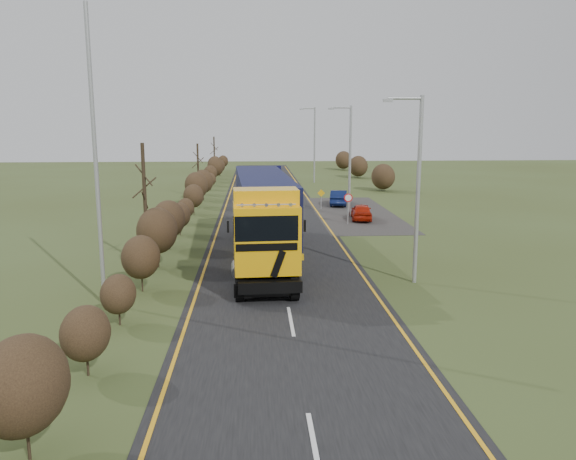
# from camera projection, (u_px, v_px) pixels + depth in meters

# --- Properties ---
(ground) EXTENTS (160.00, 160.00, 0.00)m
(ground) POSITION_uv_depth(u_px,v_px,m) (285.00, 289.00, 23.95)
(ground) COLOR #3A441D
(ground) RESTS_ON ground
(road) EXTENTS (8.00, 120.00, 0.02)m
(road) POSITION_uv_depth(u_px,v_px,m) (276.00, 240.00, 33.76)
(road) COLOR black
(road) RESTS_ON ground
(layby) EXTENTS (6.00, 18.00, 0.02)m
(layby) POSITION_uv_depth(u_px,v_px,m) (354.00, 213.00, 43.94)
(layby) COLOR #2C2927
(layby) RESTS_ON ground
(lane_markings) EXTENTS (7.52, 116.00, 0.01)m
(lane_markings) POSITION_uv_depth(u_px,v_px,m) (276.00, 241.00, 33.45)
(lane_markings) COLOR gold
(lane_markings) RESTS_ON road
(hedgerow) EXTENTS (2.24, 102.04, 6.05)m
(hedgerow) POSITION_uv_depth(u_px,v_px,m) (169.00, 221.00, 31.03)
(hedgerow) COLOR black
(hedgerow) RESTS_ON ground
(lorry) EXTENTS (3.29, 15.77, 4.36)m
(lorry) POSITION_uv_depth(u_px,v_px,m) (263.00, 212.00, 28.87)
(lorry) COLOR black
(lorry) RESTS_ON ground
(car_red_hatchback) EXTENTS (1.85, 3.67, 1.20)m
(car_red_hatchback) POSITION_uv_depth(u_px,v_px,m) (361.00, 212.00, 40.73)
(car_red_hatchback) COLOR #AD1B08
(car_red_hatchback) RESTS_ON ground
(car_blue_sedan) EXTENTS (2.04, 4.08, 1.28)m
(car_blue_sedan) POSITION_uv_depth(u_px,v_px,m) (339.00, 198.00, 48.02)
(car_blue_sedan) COLOR #0B153E
(car_blue_sedan) RESTS_ON ground
(streetlight_near) EXTENTS (1.74, 0.18, 8.12)m
(streetlight_near) POSITION_uv_depth(u_px,v_px,m) (416.00, 183.00, 24.10)
(streetlight_near) COLOR #9C9EA1
(streetlight_near) RESTS_ON ground
(streetlight_mid) EXTENTS (1.75, 0.18, 8.18)m
(streetlight_mid) POSITION_uv_depth(u_px,v_px,m) (349.00, 157.00, 41.24)
(streetlight_mid) COLOR #9C9EA1
(streetlight_mid) RESTS_ON ground
(streetlight_far) EXTENTS (1.86, 0.18, 8.71)m
(streetlight_far) POSITION_uv_depth(u_px,v_px,m) (314.00, 142.00, 65.28)
(streetlight_far) COLOR #9C9EA1
(streetlight_far) RESTS_ON ground
(left_pole) EXTENTS (0.16, 0.16, 11.21)m
(left_pole) POSITION_uv_depth(u_px,v_px,m) (96.00, 160.00, 20.86)
(left_pole) COLOR #9C9EA1
(left_pole) RESTS_ON ground
(speed_sign) EXTENTS (0.60, 0.10, 2.17)m
(speed_sign) POSITION_uv_depth(u_px,v_px,m) (348.00, 203.00, 38.82)
(speed_sign) COLOR #9C9EA1
(speed_sign) RESTS_ON ground
(warning_board) EXTENTS (0.62, 0.11, 1.62)m
(warning_board) POSITION_uv_depth(u_px,v_px,m) (321.00, 197.00, 45.91)
(warning_board) COLOR #9C9EA1
(warning_board) RESTS_ON ground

